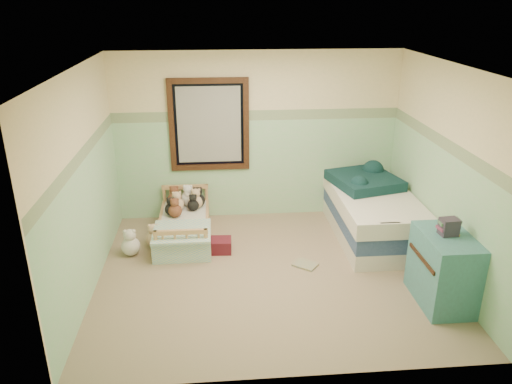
{
  "coord_description": "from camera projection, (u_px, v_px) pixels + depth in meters",
  "views": [
    {
      "loc": [
        -0.62,
        -5.29,
        3.22
      ],
      "look_at": [
        -0.14,
        0.35,
        0.95
      ],
      "focal_mm": 34.74,
      "sensor_mm": 36.0,
      "label": 1
    }
  ],
  "objects": [
    {
      "name": "twin_bed_frame",
      "position": [
        370.0,
        228.0,
        7.06
      ],
      "size": [
        0.99,
        1.98,
        0.22
      ],
      "primitive_type": "cube",
      "color": "silver",
      "rests_on": "floor"
    },
    {
      "name": "toddler_bed_frame",
      "position": [
        184.0,
        232.0,
        6.99
      ],
      "size": [
        0.69,
        1.39,
        0.18
      ],
      "primitive_type": "cube",
      "color": "#B08150",
      "rests_on": "floor"
    },
    {
      "name": "floor_book",
      "position": [
        305.0,
        265.0,
        6.3
      ],
      "size": [
        0.36,
        0.35,
        0.03
      ],
      "primitive_type": "cube",
      "rotation": [
        0.0,
        0.0,
        -0.65
      ],
      "color": "orange",
      "rests_on": "floor"
    },
    {
      "name": "plush_bed_dark",
      "position": [
        193.0,
        205.0,
        7.15
      ],
      "size": [
        0.17,
        0.17,
        0.17
      ],
      "primitive_type": "sphere",
      "color": "black",
      "rests_on": "toddler_mattress"
    },
    {
      "name": "plush_bed_brown",
      "position": [
        175.0,
        199.0,
        7.32
      ],
      "size": [
        0.2,
        0.2,
        0.2
      ],
      "primitive_type": "sphere",
      "color": "brown",
      "rests_on": "toddler_mattress"
    },
    {
      "name": "plush_floor_cream",
      "position": [
        131.0,
        246.0,
        6.53
      ],
      "size": [
        0.25,
        0.25,
        0.25
      ],
      "primitive_type": "sphere",
      "color": "silver",
      "rests_on": "floor"
    },
    {
      "name": "border_strip",
      "position": [
        257.0,
        115.0,
        7.2
      ],
      "size": [
        4.2,
        0.01,
        0.15
      ],
      "primitive_type": "cube",
      "color": "#3F6D4C",
      "rests_on": "wall_back"
    },
    {
      "name": "window_frame",
      "position": [
        209.0,
        125.0,
        7.17
      ],
      "size": [
        1.16,
        0.06,
        1.36
      ],
      "primitive_type": "cube",
      "color": "black",
      "rests_on": "wall_back"
    },
    {
      "name": "floor",
      "position": [
        269.0,
        274.0,
        6.14
      ],
      "size": [
        4.2,
        3.6,
        0.02
      ],
      "primitive_type": "cube",
      "color": "#886D56",
      "rests_on": "ground"
    },
    {
      "name": "ceiling",
      "position": [
        272.0,
        66.0,
        5.2
      ],
      "size": [
        4.2,
        3.6,
        0.02
      ],
      "primitive_type": "cube",
      "color": "silver",
      "rests_on": "wall_back"
    },
    {
      "name": "wall_right",
      "position": [
        447.0,
        173.0,
        5.84
      ],
      "size": [
        0.04,
        3.6,
        2.5
      ],
      "primitive_type": "cube",
      "color": "beige",
      "rests_on": "floor"
    },
    {
      "name": "patchwork_quilt",
      "position": [
        182.0,
        232.0,
        6.51
      ],
      "size": [
        0.75,
        0.69,
        0.03
      ],
      "primitive_type": "cube",
      "color": "#6EB8DC",
      "rests_on": "toddler_mattress"
    },
    {
      "name": "red_pillow",
      "position": [
        221.0,
        245.0,
        6.62
      ],
      "size": [
        0.3,
        0.27,
        0.18
      ],
      "primitive_type": "cube",
      "rotation": [
        0.0,
        0.0,
        -0.05
      ],
      "color": "maroon",
      "rests_on": "floor"
    },
    {
      "name": "wall_front",
      "position": [
        296.0,
        255.0,
        4.01
      ],
      "size": [
        4.2,
        0.04,
        2.5
      ],
      "primitive_type": "cube",
      "color": "beige",
      "rests_on": "floor"
    },
    {
      "name": "wall_back",
      "position": [
        257.0,
        137.0,
        7.34
      ],
      "size": [
        4.2,
        0.04,
        2.5
      ],
      "primitive_type": "cube",
      "color": "beige",
      "rests_on": "floor"
    },
    {
      "name": "teal_blanket",
      "position": [
        364.0,
        180.0,
        7.11
      ],
      "size": [
        1.04,
        1.08,
        0.14
      ],
      "primitive_type": "cube",
      "rotation": [
        0.0,
        0.0,
        0.26
      ],
      "color": "black",
      "rests_on": "twin_mattress"
    },
    {
      "name": "plush_bed_white",
      "position": [
        188.0,
        198.0,
        7.34
      ],
      "size": [
        0.21,
        0.21,
        0.21
      ],
      "primitive_type": "sphere",
      "color": "white",
      "rests_on": "toddler_mattress"
    },
    {
      "name": "wall_left",
      "position": [
        83.0,
        184.0,
        5.51
      ],
      "size": [
        0.04,
        3.6,
        2.5
      ],
      "primitive_type": "cube",
      "color": "beige",
      "rests_on": "floor"
    },
    {
      "name": "extra_plush_2",
      "position": [
        196.0,
        201.0,
        7.23
      ],
      "size": [
        0.21,
        0.21,
        0.21
      ],
      "primitive_type": "sphere",
      "color": "beige",
      "rests_on": "toddler_mattress"
    },
    {
      "name": "dresser",
      "position": [
        443.0,
        269.0,
        5.43
      ],
      "size": [
        0.51,
        0.82,
        0.82
      ],
      "primitive_type": "cube",
      "color": "teal",
      "rests_on": "floor"
    },
    {
      "name": "plush_floor_tan",
      "position": [
        154.0,
        239.0,
        6.74
      ],
      "size": [
        0.23,
        0.23,
        0.23
      ],
      "primitive_type": "sphere",
      "color": "beige",
      "rests_on": "floor"
    },
    {
      "name": "toddler_mattress",
      "position": [
        184.0,
        223.0,
        6.93
      ],
      "size": [
        0.63,
        1.33,
        0.12
      ],
      "primitive_type": "cube",
      "color": "silver",
      "rests_on": "toddler_bed_frame"
    },
    {
      "name": "twin_mattress",
      "position": [
        373.0,
        200.0,
        6.9
      ],
      "size": [
        1.03,
        2.02,
        0.22
      ],
      "primitive_type": "cube",
      "color": "white",
      "rests_on": "twin_boxspring"
    },
    {
      "name": "extra_plush_1",
      "position": [
        171.0,
        209.0,
        6.99
      ],
      "size": [
        0.18,
        0.18,
        0.18
      ],
      "primitive_type": "sphere",
      "color": "black",
      "rests_on": "toddler_mattress"
    },
    {
      "name": "extra_plush_3",
      "position": [
        188.0,
        201.0,
        7.31
      ],
      "size": [
        0.15,
        0.15,
        0.15
      ],
      "primitive_type": "sphere",
      "color": "silver",
      "rests_on": "toddler_mattress"
    },
    {
      "name": "window_blinds",
      "position": [
        209.0,
        125.0,
        7.18
      ],
      "size": [
        0.92,
        0.01,
        1.12
      ],
      "primitive_type": "cube",
      "color": "beige",
      "rests_on": "window_frame"
    },
    {
      "name": "wainscot_mint",
      "position": [
        257.0,
        169.0,
        7.51
      ],
      "size": [
        4.2,
        0.01,
        1.5
      ],
      "primitive_type": "cube",
      "color": "#ADCDAD",
      "rests_on": "floor"
    },
    {
      "name": "book_stack",
      "position": [
        449.0,
        227.0,
        5.27
      ],
      "size": [
        0.2,
        0.16,
        0.19
      ],
      "primitive_type": "cube",
      "rotation": [
        0.0,
        0.0,
        0.09
      ],
      "color": "#462B2E",
      "rests_on": "dresser"
    },
    {
      "name": "extra_plush_4",
      "position": [
        175.0,
        211.0,
        6.93
      ],
      "size": [
        0.19,
        0.19,
        0.19
      ],
      "primitive_type": "sphere",
      "color": "brown",
      "rests_on": "toddler_mattress"
    },
    {
      "name": "extra_plush_0",
      "position": [
        198.0,
        200.0,
        7.26
      ],
      "size": [
        0.21,
        0.21,
        0.21
      ],
      "primitive_type": "sphere",
      "color": "black",
      "rests_on": "toddler_mattress"
    },
    {
      "name": "plush_bed_tan",
      "position": [
        177.0,
        204.0,
        7.12
      ],
      "size": [
        0.2,
        0.2,
        0.2
      ],
      "primitive_type": "sphere",
      "color": "beige",
      "rests_on": "toddler_mattress"
    },
    {
      "name": "twin_boxspring",
      "position": [
        372.0,
        214.0,
        6.98
      ],
      "size": [
        0.99,
        1.98,
        0.22
      ],
      "primitive_type": "cube",
      "color": "navy",
      "rests_on": "twin_bed_frame"
    }
  ]
}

